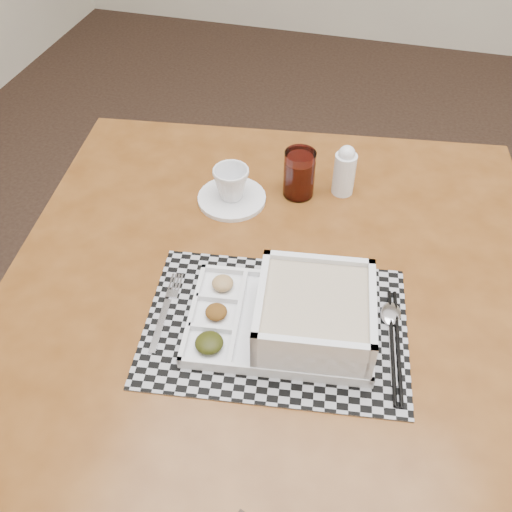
{
  "coord_description": "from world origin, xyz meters",
  "views": [
    {
      "loc": [
        -0.37,
        -1.08,
        1.58
      ],
      "look_at": [
        -0.56,
        -0.39,
        0.86
      ],
      "focal_mm": 40.0,
      "sensor_mm": 36.0,
      "label": 1
    }
  ],
  "objects_px": {
    "dining_table": "(275,308)",
    "cup": "(231,183)",
    "juice_glass": "(299,175)",
    "creamer_bottle": "(345,171)",
    "serving_tray": "(305,318)"
  },
  "relations": [
    {
      "from": "cup",
      "to": "juice_glass",
      "type": "bearing_deg",
      "value": 40.96
    },
    {
      "from": "dining_table",
      "to": "cup",
      "type": "xyz_separation_m",
      "value": [
        -0.15,
        0.21,
        0.13
      ]
    },
    {
      "from": "serving_tray",
      "to": "creamer_bottle",
      "type": "bearing_deg",
      "value": 89.63
    },
    {
      "from": "cup",
      "to": "creamer_bottle",
      "type": "bearing_deg",
      "value": 38.8
    },
    {
      "from": "dining_table",
      "to": "creamer_bottle",
      "type": "relative_size",
      "value": 9.79
    },
    {
      "from": "dining_table",
      "to": "cup",
      "type": "relative_size",
      "value": 15.0
    },
    {
      "from": "cup",
      "to": "creamer_bottle",
      "type": "height_order",
      "value": "creamer_bottle"
    },
    {
      "from": "dining_table",
      "to": "creamer_bottle",
      "type": "xyz_separation_m",
      "value": [
        0.08,
        0.3,
        0.14
      ]
    },
    {
      "from": "dining_table",
      "to": "cup",
      "type": "distance_m",
      "value": 0.29
    },
    {
      "from": "dining_table",
      "to": "juice_glass",
      "type": "xyz_separation_m",
      "value": [
        -0.02,
        0.27,
        0.13
      ]
    },
    {
      "from": "dining_table",
      "to": "juice_glass",
      "type": "relative_size",
      "value": 10.83
    },
    {
      "from": "serving_tray",
      "to": "cup",
      "type": "distance_m",
      "value": 0.39
    },
    {
      "from": "dining_table",
      "to": "juice_glass",
      "type": "height_order",
      "value": "juice_glass"
    },
    {
      "from": "juice_glass",
      "to": "creamer_bottle",
      "type": "height_order",
      "value": "creamer_bottle"
    },
    {
      "from": "serving_tray",
      "to": "juice_glass",
      "type": "bearing_deg",
      "value": 103.54
    }
  ]
}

